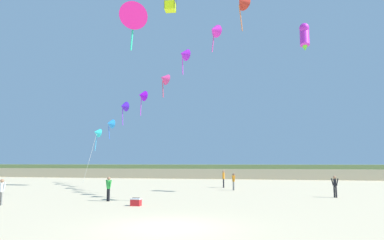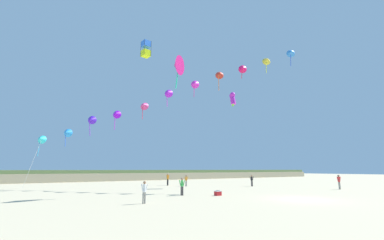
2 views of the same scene
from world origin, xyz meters
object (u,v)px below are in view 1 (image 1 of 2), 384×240
at_px(large_kite_high_solo, 133,17).
at_px(large_kite_low_lead, 170,0).
at_px(person_near_left, 335,185).
at_px(person_far_right, 2,190).
at_px(person_mid_center, 109,187).
at_px(person_near_right, 234,180).
at_px(large_kite_mid_trail, 305,36).
at_px(person_far_center, 224,178).
at_px(beach_cooler, 136,202).

bearing_deg(large_kite_high_solo, large_kite_low_lead, 88.64).
relative_size(person_near_left, person_far_right, 1.01).
xyz_separation_m(person_mid_center, person_far_right, (-5.07, -3.36, -0.02)).
distance_m(person_near_right, large_kite_high_solo, 16.34).
xyz_separation_m(person_near_left, large_kite_low_lead, (-13.97, 5.83, 18.20)).
xyz_separation_m(person_mid_center, large_kite_high_solo, (0.53, 2.07, 12.34)).
distance_m(person_far_right, large_kite_mid_trail, 24.38).
bearing_deg(person_near_left, large_kite_mid_trail, 127.83).
relative_size(person_mid_center, large_kite_mid_trail, 0.67).
bearing_deg(person_near_left, large_kite_high_solo, -166.18).
relative_size(person_far_center, large_kite_mid_trail, 0.74).
xyz_separation_m(person_mid_center, large_kite_mid_trail, (13.31, 7.38, 11.85)).
bearing_deg(large_kite_low_lead, large_kite_mid_trail, -17.71).
distance_m(person_far_right, person_far_center, 20.11).
distance_m(person_mid_center, large_kite_high_solo, 12.53).
height_order(person_near_left, large_kite_high_solo, large_kite_high_solo).
distance_m(person_near_right, beach_cooler, 13.19).
xyz_separation_m(person_near_left, beach_cooler, (-12.10, -7.43, -0.67)).
height_order(person_near_right, beach_cooler, person_near_right).
height_order(person_mid_center, large_kite_high_solo, large_kite_high_solo).
distance_m(person_far_right, large_kite_low_lead, 24.15).
bearing_deg(large_kite_mid_trail, person_near_right, 153.22).
distance_m(person_near_left, person_mid_center, 15.74).
height_order(person_mid_center, person_far_right, person_mid_center).
bearing_deg(person_mid_center, large_kite_high_solo, 75.58).
bearing_deg(large_kite_high_solo, person_far_center, 65.43).
bearing_deg(person_far_right, person_near_left, 24.26).
relative_size(person_mid_center, beach_cooler, 2.68).
relative_size(large_kite_low_lead, large_kite_high_solo, 0.63).
height_order(person_far_center, large_kite_mid_trail, large_kite_mid_trail).
bearing_deg(person_far_right, person_far_center, 57.31).
distance_m(person_far_right, beach_cooler, 7.87).
relative_size(person_mid_center, large_kite_high_solo, 0.42).
bearing_deg(beach_cooler, person_mid_center, 144.57).
height_order(person_near_right, large_kite_mid_trail, large_kite_mid_trail).
relative_size(person_near_left, person_far_center, 0.90).
relative_size(person_near_right, beach_cooler, 2.63).
bearing_deg(person_near_right, person_far_center, 112.87).
height_order(person_near_left, beach_cooler, person_near_left).
bearing_deg(person_mid_center, large_kite_mid_trail, 29.02).
bearing_deg(person_near_right, person_mid_center, -123.84).
bearing_deg(person_far_center, person_near_left, -41.84).
bearing_deg(large_kite_high_solo, person_near_left, 13.82).
bearing_deg(large_kite_low_lead, beach_cooler, -81.97).
bearing_deg(person_far_center, person_far_right, -122.69).
bearing_deg(person_mid_center, person_near_left, 20.69).
height_order(person_near_right, person_far_right, person_near_right).
height_order(person_near_right, person_far_center, person_far_center).
bearing_deg(person_near_left, beach_cooler, -148.46).
relative_size(person_far_right, large_kite_low_lead, 0.66).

